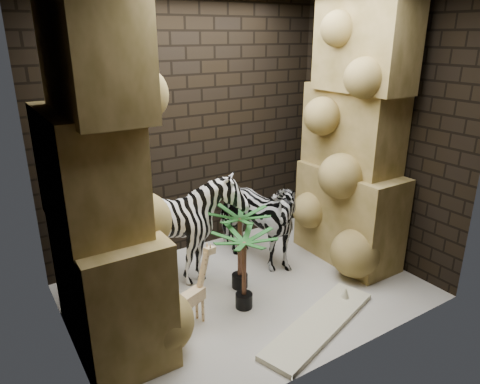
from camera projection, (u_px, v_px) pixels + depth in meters
floor at (248, 291)px, 4.63m from camera, size 3.50×3.50×0.00m
wall_back at (189, 130)px, 5.11m from camera, size 3.50×0.00×3.50m
wall_front at (346, 191)px, 3.13m from camera, size 3.50×0.00×3.50m
wall_left at (51, 186)px, 3.23m from camera, size 0.00×3.00×3.00m
wall_right at (376, 132)px, 5.01m from camera, size 0.00×3.00×3.00m
rock_pillar_left at (99, 178)px, 3.41m from camera, size 0.68×1.30×3.00m
rock_pillar_right at (356, 135)px, 4.84m from camera, size 0.58×1.25×3.00m
zebra_right at (254, 212)px, 4.97m from camera, size 0.86×1.21×1.29m
zebra_left at (180, 232)px, 4.64m from camera, size 1.09×1.33×1.16m
giraffe_toy at (192, 289)px, 3.96m from camera, size 0.41×0.26×0.76m
palm_front at (240, 249)px, 4.55m from camera, size 0.36×0.36×0.89m
palm_back at (244, 271)px, 4.22m from camera, size 0.36×0.36×0.81m
surfboard at (319, 324)px, 4.06m from camera, size 1.51×0.79×0.05m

